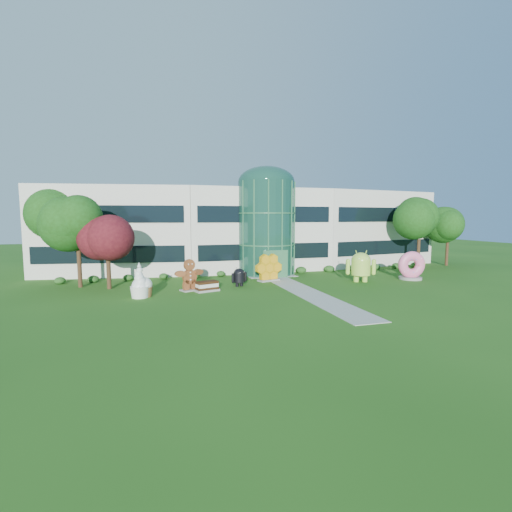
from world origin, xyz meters
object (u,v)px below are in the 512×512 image
object	(u,v)px
android_green	(361,265)
android_black	(239,276)
donut	(411,265)
gingerbread	(189,275)

from	to	relation	value
android_green	android_black	xyz separation A→B (m)	(-11.54, 1.00, -0.71)
donut	gingerbread	xyz separation A→B (m)	(-21.46, 0.39, -0.07)
android_green	android_black	world-z (taller)	android_green
android_green	android_black	distance (m)	11.61
android_green	android_black	bearing A→B (deg)	-165.06
android_green	gingerbread	size ratio (longest dim) A/B	1.14
android_green	gingerbread	xyz separation A→B (m)	(-15.96, 0.27, -0.31)
android_green	donut	xyz separation A→B (m)	(5.50, -0.12, -0.24)
android_black	gingerbread	size ratio (longest dim) A/B	0.65
gingerbread	donut	bearing A→B (deg)	-23.73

